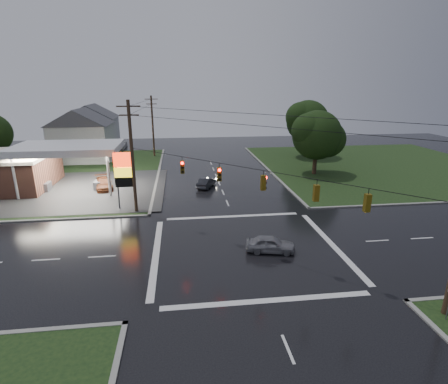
{
  "coord_description": "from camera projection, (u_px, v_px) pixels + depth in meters",
  "views": [
    {
      "loc": [
        -4.85,
        -24.51,
        12.38
      ],
      "look_at": [
        -1.07,
        5.48,
        3.0
      ],
      "focal_mm": 28.0,
      "sensor_mm": 36.0,
      "label": 1
    }
  ],
  "objects": [
    {
      "name": "tree_ne_far",
      "position": [
        308.0,
        122.0,
        59.9
      ],
      "size": [
        8.46,
        7.2,
        9.8
      ],
      "color": "black",
      "rests_on": "ground"
    },
    {
      "name": "gas_station",
      "position": [
        8.0,
        169.0,
        42.32
      ],
      "size": [
        26.2,
        18.0,
        5.6
      ],
      "color": "#2D2D2D",
      "rests_on": "ground"
    },
    {
      "name": "grass_ne",
      "position": [
        377.0,
        165.0,
        55.2
      ],
      "size": [
        36.0,
        36.0,
        0.08
      ],
      "primitive_type": "cube",
      "color": "black",
      "rests_on": "ground"
    },
    {
      "name": "car_pump",
      "position": [
        104.0,
        183.0,
        42.82
      ],
      "size": [
        3.19,
        5.11,
        1.38
      ],
      "primitive_type": "imported",
      "rotation": [
        0.0,
        0.0,
        0.28
      ],
      "color": "#4D2411",
      "rests_on": "ground"
    },
    {
      "name": "grass_nw",
      "position": [
        30.0,
        176.0,
        49.0
      ],
      "size": [
        36.0,
        36.0,
        0.08
      ],
      "primitive_type": "cube",
      "color": "black",
      "rests_on": "ground"
    },
    {
      "name": "traffic_signals",
      "position": [
        248.0,
        168.0,
        25.54
      ],
      "size": [
        26.87,
        26.87,
        1.47
      ],
      "color": "black",
      "rests_on": "ground"
    },
    {
      "name": "utility_pole_nw",
      "position": [
        132.0,
        156.0,
        33.65
      ],
      "size": [
        2.2,
        0.32,
        11.0
      ],
      "color": "#382619",
      "rests_on": "ground"
    },
    {
      "name": "tree_ne_near",
      "position": [
        318.0,
        135.0,
        48.35
      ],
      "size": [
        7.99,
        6.8,
        8.98
      ],
      "color": "black",
      "rests_on": "ground"
    },
    {
      "name": "ground",
      "position": [
        246.0,
        248.0,
        27.47
      ],
      "size": [
        120.0,
        120.0,
        0.0
      ],
      "primitive_type": "plane",
      "color": "black",
      "rests_on": "ground"
    },
    {
      "name": "house_near",
      "position": [
        82.0,
        134.0,
        57.78
      ],
      "size": [
        11.05,
        8.48,
        8.6
      ],
      "color": "silver",
      "rests_on": "ground"
    },
    {
      "name": "utility_pole_n",
      "position": [
        153.0,
        125.0,
        60.73
      ],
      "size": [
        2.2,
        0.32,
        10.5
      ],
      "color": "#382619",
      "rests_on": "ground"
    },
    {
      "name": "pylon_sign",
      "position": [
        125.0,
        171.0,
        34.98
      ],
      "size": [
        2.0,
        0.35,
        6.0
      ],
      "color": "#59595E",
      "rests_on": "ground"
    },
    {
      "name": "car_north",
      "position": [
        206.0,
        183.0,
        43.49
      ],
      "size": [
        2.73,
        3.92,
        1.23
      ],
      "primitive_type": "imported",
      "rotation": [
        0.0,
        0.0,
        2.71
      ],
      "color": "black",
      "rests_on": "ground"
    },
    {
      "name": "car_crossing",
      "position": [
        270.0,
        244.0,
        26.75
      ],
      "size": [
        3.99,
        2.29,
        1.28
      ],
      "primitive_type": "imported",
      "rotation": [
        0.0,
        0.0,
        1.35
      ],
      "color": "slate",
      "rests_on": "ground"
    },
    {
      "name": "house_far",
      "position": [
        93.0,
        126.0,
        69.03
      ],
      "size": [
        11.05,
        8.48,
        8.6
      ],
      "color": "silver",
      "rests_on": "ground"
    }
  ]
}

